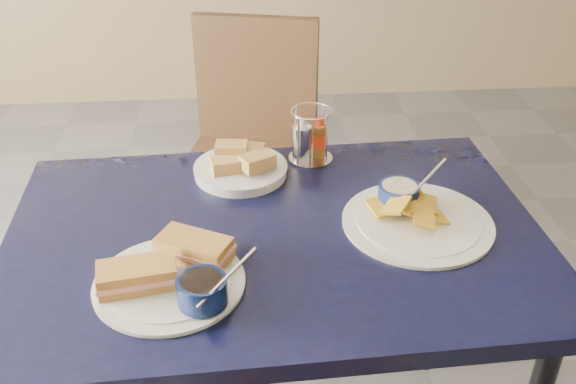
{
  "coord_description": "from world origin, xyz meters",
  "views": [
    {
      "loc": [
        -0.17,
        -1.07,
        1.52
      ],
      "look_at": [
        -0.08,
        0.07,
        0.82
      ],
      "focal_mm": 40.0,
      "sensor_mm": 36.0,
      "label": 1
    }
  ],
  "objects": [
    {
      "name": "dining_table",
      "position": [
        -0.11,
        0.03,
        0.68
      ],
      "size": [
        1.14,
        0.79,
        0.75
      ],
      "color": "black",
      "rests_on": "ground"
    },
    {
      "name": "chair_far",
      "position": [
        -0.16,
        0.95,
        0.52
      ],
      "size": [
        0.51,
        0.5,
        0.91
      ],
      "color": "black",
      "rests_on": "ground"
    },
    {
      "name": "sandwich_plate",
      "position": [
        -0.31,
        -0.13,
        0.77
      ],
      "size": [
        0.31,
        0.28,
        0.12
      ],
      "color": "white",
      "rests_on": "dining_table"
    },
    {
      "name": "plantain_plate",
      "position": [
        0.18,
        0.05,
        0.77
      ],
      "size": [
        0.32,
        0.32,
        0.12
      ],
      "color": "white",
      "rests_on": "dining_table"
    },
    {
      "name": "bread_basket",
      "position": [
        -0.18,
        0.27,
        0.77
      ],
      "size": [
        0.22,
        0.22,
        0.07
      ],
      "color": "white",
      "rests_on": "dining_table"
    },
    {
      "name": "condiment_caddy",
      "position": [
        -0.01,
        0.34,
        0.81
      ],
      "size": [
        0.11,
        0.11,
        0.14
      ],
      "color": "silver",
      "rests_on": "dining_table"
    }
  ]
}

